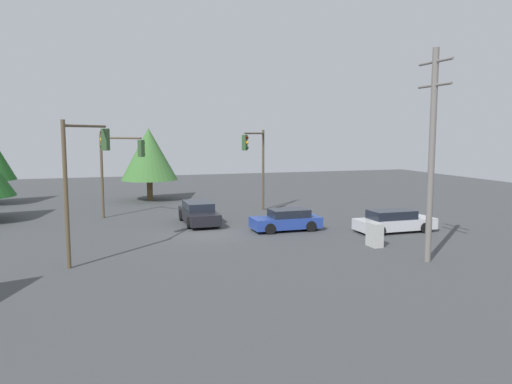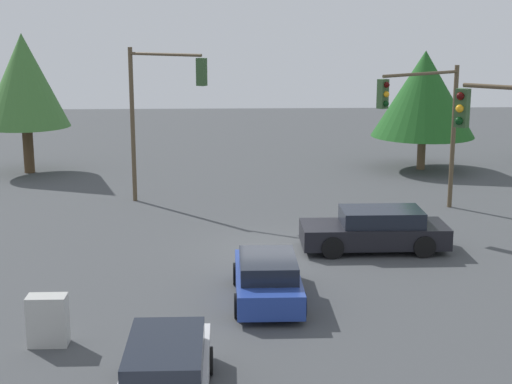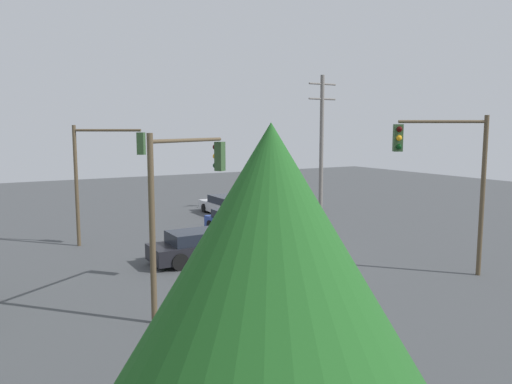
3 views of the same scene
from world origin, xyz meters
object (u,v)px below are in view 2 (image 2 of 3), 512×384
object	(u,v)px
traffic_signal_aux	(160,99)
sedan_dark	(376,230)
electrical_cabinet	(48,320)
sedan_silver	(165,377)
traffic_signal_main	(425,113)
sedan_blue	(268,279)

from	to	relation	value
traffic_signal_aux	sedan_dark	bearing A→B (deg)	-10.92
sedan_dark	electrical_cabinet	size ratio (longest dim) A/B	3.91
sedan_silver	traffic_signal_main	xyz separation A→B (m)	(-8.80, -15.08, 3.31)
sedan_dark	traffic_signal_aux	distance (m)	10.69
sedan_dark	sedan_silver	bearing A→B (deg)	149.36
sedan_silver	sedan_dark	distance (m)	12.02
sedan_blue	electrical_cabinet	distance (m)	5.96
sedan_blue	electrical_cabinet	xyz separation A→B (m)	(5.29, 2.75, -0.01)
sedan_silver	sedan_blue	size ratio (longest dim) A/B	1.16
sedan_blue	traffic_signal_aux	xyz separation A→B (m)	(3.72, -11.20, 3.69)
traffic_signal_aux	traffic_signal_main	bearing A→B (deg)	19.94
sedan_silver	traffic_signal_aux	size ratio (longest dim) A/B	0.75
sedan_silver	sedan_dark	xyz separation A→B (m)	(-6.13, -10.34, 0.06)
sedan_dark	traffic_signal_aux	xyz separation A→B (m)	(7.51, -6.68, 3.63)
sedan_silver	electrical_cabinet	size ratio (longest dim) A/B	3.89
sedan_dark	electrical_cabinet	world-z (taller)	sedan_dark
traffic_signal_main	electrical_cabinet	bearing A→B (deg)	10.48
sedan_silver	traffic_signal_main	bearing A→B (deg)	-120.27
sedan_dark	traffic_signal_aux	world-z (taller)	traffic_signal_aux
sedan_silver	traffic_signal_aux	world-z (taller)	traffic_signal_aux
traffic_signal_main	traffic_signal_aux	distance (m)	10.38
sedan_blue	traffic_signal_main	world-z (taller)	traffic_signal_main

